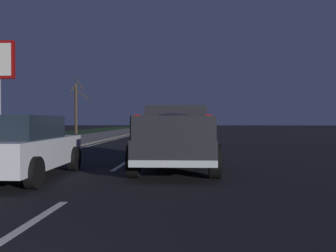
# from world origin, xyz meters

# --- Properties ---
(ground) EXTENTS (144.00, 144.00, 0.00)m
(ground) POSITION_xyz_m (27.00, 0.00, 0.00)
(ground) COLOR black
(sidewalk_shoulder) EXTENTS (108.00, 4.00, 0.12)m
(sidewalk_shoulder) POSITION_xyz_m (27.00, 5.70, 0.06)
(sidewalk_shoulder) COLOR slate
(sidewalk_shoulder) RESTS_ON ground
(grass_verge) EXTENTS (108.00, 6.00, 0.01)m
(grass_verge) POSITION_xyz_m (27.00, 10.70, 0.00)
(grass_verge) COLOR #1E3819
(grass_verge) RESTS_ON ground
(lane_markings) EXTENTS (108.00, 3.54, 0.01)m
(lane_markings) POSITION_xyz_m (28.96, 2.55, 0.00)
(lane_markings) COLOR silver
(lane_markings) RESTS_ON ground
(pickup_truck) EXTENTS (5.46, 2.35, 1.87)m
(pickup_truck) POSITION_xyz_m (9.27, -1.75, 0.98)
(pickup_truck) COLOR #232328
(pickup_truck) RESTS_ON ground
(sedan_white) EXTENTS (4.44, 2.09, 1.54)m
(sedan_white) POSITION_xyz_m (7.10, 1.96, 0.78)
(sedan_white) COLOR silver
(sedan_white) RESTS_ON ground
(sedan_red) EXTENTS (4.45, 2.10, 1.54)m
(sedan_red) POSITION_xyz_m (40.23, -1.50, 0.78)
(sedan_red) COLOR maroon
(sedan_red) RESTS_ON ground
(bare_tree_far) EXTENTS (1.10, 1.77, 5.59)m
(bare_tree_far) POSITION_xyz_m (36.64, 9.39, 2.69)
(bare_tree_far) COLOR #423323
(bare_tree_far) RESTS_ON ground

